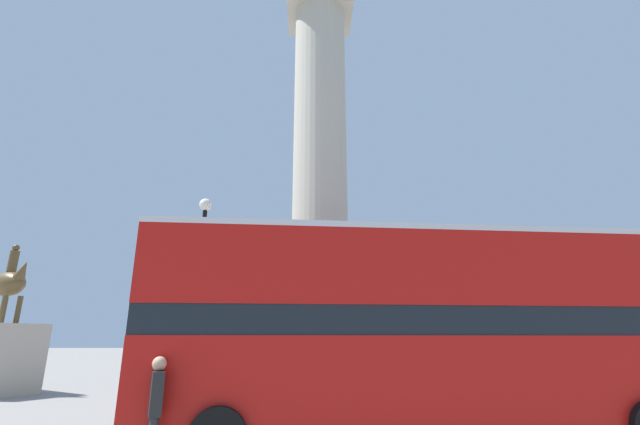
{
  "coord_description": "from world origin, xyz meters",
  "views": [
    {
      "loc": [
        -0.36,
        -15.53,
        2.06
      ],
      "look_at": [
        0.0,
        0.0,
        6.68
      ],
      "focal_mm": 24.0,
      "sensor_mm": 36.0,
      "label": 1
    }
  ],
  "objects_px": {
    "monument_column": "(320,203)",
    "street_lamp": "(199,291)",
    "bus_b": "(417,324)",
    "pedestrian_near_lamp": "(155,406)"
  },
  "relations": [
    {
      "from": "monument_column",
      "to": "bus_b",
      "type": "distance_m",
      "value": 7.94
    },
    {
      "from": "street_lamp",
      "to": "pedestrian_near_lamp",
      "type": "relative_size",
      "value": 3.59
    },
    {
      "from": "street_lamp",
      "to": "pedestrian_near_lamp",
      "type": "bearing_deg",
      "value": -81.13
    },
    {
      "from": "bus_b",
      "to": "pedestrian_near_lamp",
      "type": "height_order",
      "value": "bus_b"
    },
    {
      "from": "bus_b",
      "to": "street_lamp",
      "type": "distance_m",
      "value": 6.89
    },
    {
      "from": "monument_column",
      "to": "street_lamp",
      "type": "distance_m",
      "value": 5.7
    },
    {
      "from": "street_lamp",
      "to": "bus_b",
      "type": "bearing_deg",
      "value": -33.49
    },
    {
      "from": "monument_column",
      "to": "pedestrian_near_lamp",
      "type": "distance_m",
      "value": 10.34
    },
    {
      "from": "monument_column",
      "to": "pedestrian_near_lamp",
      "type": "xyz_separation_m",
      "value": [
        -2.87,
        -7.89,
        -6.04
      ]
    },
    {
      "from": "street_lamp",
      "to": "monument_column",
      "type": "bearing_deg",
      "value": 32.18
    }
  ]
}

